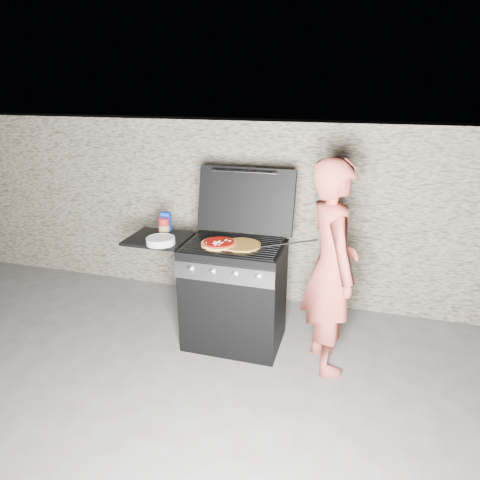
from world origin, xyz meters
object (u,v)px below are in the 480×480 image
(gas_grill, at_px, (206,291))
(sauce_jar, at_px, (164,226))
(pizza_topped, at_px, (219,243))
(person, at_px, (331,268))

(gas_grill, height_order, sauce_jar, sauce_jar)
(gas_grill, distance_m, pizza_topped, 0.49)
(gas_grill, relative_size, sauce_jar, 9.57)
(sauce_jar, height_order, person, person)
(pizza_topped, height_order, sauce_jar, sauce_jar)
(gas_grill, height_order, pizza_topped, pizza_topped)
(pizza_topped, distance_m, person, 0.90)
(pizza_topped, bearing_deg, sauce_jar, 164.92)
(gas_grill, xyz_separation_m, pizza_topped, (0.14, -0.05, 0.47))
(gas_grill, xyz_separation_m, person, (1.03, -0.08, 0.37))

